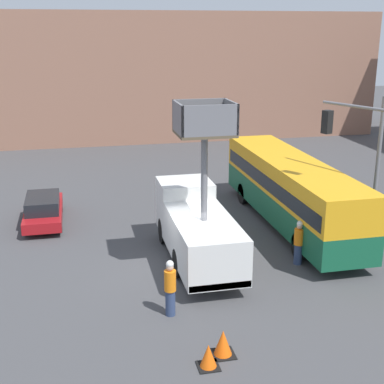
% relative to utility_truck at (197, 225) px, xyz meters
% --- Properties ---
extents(ground_plane, '(120.00, 120.00, 0.00)m').
position_rel_utility_truck_xyz_m(ground_plane, '(-1.08, -0.67, -1.54)').
color(ground_plane, '#424244').
extents(building_backdrop_far, '(44.00, 10.00, 10.20)m').
position_rel_utility_truck_xyz_m(building_backdrop_far, '(-1.08, 27.62, 3.57)').
color(building_backdrop_far, '#936651').
rests_on(building_backdrop_far, ground_plane).
extents(utility_truck, '(2.22, 6.79, 6.50)m').
position_rel_utility_truck_xyz_m(utility_truck, '(0.00, 0.00, 0.00)').
color(utility_truck, silver).
rests_on(utility_truck, ground_plane).
extents(city_bus, '(2.45, 11.89, 3.16)m').
position_rel_utility_truck_xyz_m(city_bus, '(5.15, 2.95, 0.32)').
color(city_bus, '#145638').
rests_on(city_bus, ground_plane).
extents(traffic_light_pole, '(3.53, 3.28, 6.20)m').
position_rel_utility_truck_xyz_m(traffic_light_pole, '(7.21, 0.67, 2.66)').
color(traffic_light_pole, slate).
rests_on(traffic_light_pole, ground_plane).
extents(road_worker_near_truck, '(0.38, 0.38, 1.92)m').
position_rel_utility_truck_xyz_m(road_worker_near_truck, '(-1.77, -3.92, -0.57)').
color(road_worker_near_truck, navy).
rests_on(road_worker_near_truck, ground_plane).
extents(road_worker_directing, '(0.38, 0.38, 1.80)m').
position_rel_utility_truck_xyz_m(road_worker_directing, '(3.84, -1.14, -0.64)').
color(road_worker_directing, navy).
rests_on(road_worker_directing, ground_plane).
extents(traffic_cone_near_truck, '(0.68, 0.68, 0.77)m').
position_rel_utility_truck_xyz_m(traffic_cone_near_truck, '(-0.71, -6.42, -1.17)').
color(traffic_cone_near_truck, black).
rests_on(traffic_cone_near_truck, ground_plane).
extents(traffic_cone_mid_road, '(0.61, 0.61, 0.69)m').
position_rel_utility_truck_xyz_m(traffic_cone_mid_road, '(-1.26, -6.89, -1.21)').
color(traffic_cone_mid_road, black).
rests_on(traffic_cone_mid_road, ground_plane).
extents(parked_car_curbside, '(1.71, 4.62, 1.37)m').
position_rel_utility_truck_xyz_m(parked_car_curbside, '(-6.12, 5.81, -0.83)').
color(parked_car_curbside, maroon).
rests_on(parked_car_curbside, ground_plane).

